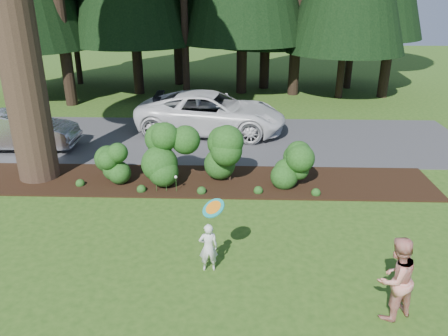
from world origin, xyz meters
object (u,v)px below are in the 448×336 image
car_silver_wagon (18,131)px  adult (395,279)px  car_white_suv (211,113)px  car_dark_suv (210,108)px  frisbee (213,208)px  child (208,247)px

car_silver_wagon → adult: bearing=-130.2°
car_white_suv → car_dark_suv: 1.33m
adult → frisbee: (-3.37, 1.18, 0.77)m
adult → frisbee: 3.66m
adult → child: bearing=-48.7°
car_white_suv → frisbee: frisbee is taller
car_white_suv → car_dark_suv: (-0.13, 1.31, -0.15)m
car_white_suv → frisbee: bearing=-169.5°
frisbee → adult: bearing=-19.3°
frisbee → car_silver_wagon: bearing=135.6°
car_white_suv → adult: size_ratio=3.71×
car_silver_wagon → adult: size_ratio=2.61×
child → frisbee: 1.06m
car_dark_suv → car_white_suv: bearing=-176.8°
adult → frisbee: bearing=-47.0°
car_white_suv → car_dark_suv: bearing=12.5°
frisbee → car_white_suv: bearing=93.7°
car_dark_suv → adult: 13.11m
car_white_suv → car_dark_suv: car_white_suv is taller
car_dark_suv → car_silver_wagon: bearing=114.4°
car_silver_wagon → adult: 14.28m
car_white_suv → child: 9.79m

